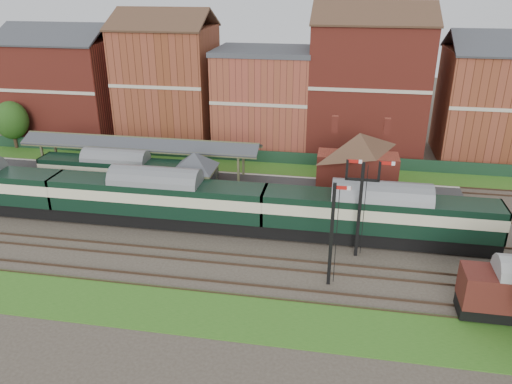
% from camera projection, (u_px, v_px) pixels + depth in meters
% --- Properties ---
extents(ground, '(160.00, 160.00, 0.00)m').
position_uv_depth(ground, '(219.00, 229.00, 44.68)').
color(ground, '#473D33').
rests_on(ground, ground).
extents(grass_back, '(90.00, 4.50, 0.06)m').
position_uv_depth(grass_back, '(252.00, 167.00, 59.13)').
color(grass_back, '#2D6619').
rests_on(grass_back, ground).
extents(grass_front, '(90.00, 5.00, 0.06)m').
position_uv_depth(grass_front, '(177.00, 309.00, 33.82)').
color(grass_front, '#2D6619').
rests_on(grass_front, ground).
extents(fence, '(90.00, 0.12, 1.50)m').
position_uv_depth(fence, '(255.00, 156.00, 60.66)').
color(fence, '#193823').
rests_on(fence, ground).
extents(platform, '(55.00, 3.40, 1.00)m').
position_uv_depth(platform, '(196.00, 180.00, 54.10)').
color(platform, '#2D2D2D').
rests_on(platform, ground).
extents(signal_box, '(5.40, 5.40, 6.00)m').
position_uv_depth(signal_box, '(196.00, 181.00, 46.84)').
color(signal_box, '#5C6749').
rests_on(signal_box, ground).
extents(brick_hut, '(3.20, 2.64, 2.94)m').
position_uv_depth(brick_hut, '(280.00, 206.00, 46.34)').
color(brick_hut, brown).
rests_on(brick_hut, ground).
extents(station_building, '(8.10, 8.10, 5.90)m').
position_uv_depth(station_building, '(358.00, 159.00, 50.00)').
color(station_building, '#993427').
rests_on(station_building, platform).
extents(canopy, '(26.00, 3.89, 4.08)m').
position_uv_depth(canopy, '(140.00, 141.00, 53.44)').
color(canopy, brown).
rests_on(canopy, platform).
extents(semaphore_bracket, '(3.60, 0.25, 8.18)m').
position_uv_depth(semaphore_bracket, '(361.00, 203.00, 38.65)').
color(semaphore_bracket, black).
rests_on(semaphore_bracket, ground).
extents(semaphore_siding, '(1.23, 0.25, 8.00)m').
position_uv_depth(semaphore_siding, '(332.00, 234.00, 35.10)').
color(semaphore_siding, black).
rests_on(semaphore_siding, ground).
extents(town_backdrop, '(69.00, 10.00, 16.00)m').
position_uv_depth(town_backdrop, '(263.00, 93.00, 64.54)').
color(town_backdrop, '#993427').
rests_on(town_backdrop, ground).
extents(dmu_train, '(58.24, 3.06, 4.47)m').
position_uv_depth(dmu_train, '(157.00, 198.00, 44.55)').
color(dmu_train, black).
rests_on(dmu_train, ground).
extents(platform_railcar, '(16.35, 2.58, 3.76)m').
position_uv_depth(platform_railcar, '(117.00, 172.00, 51.68)').
color(platform_railcar, black).
rests_on(platform_railcar, ground).
extents(goods_van_a, '(5.85, 2.53, 3.55)m').
position_uv_depth(goods_van_a, '(508.00, 292.00, 32.29)').
color(goods_van_a, black).
rests_on(goods_van_a, ground).
extents(tree_back, '(4.26, 4.26, 6.23)m').
position_uv_depth(tree_back, '(11.00, 120.00, 64.42)').
color(tree_back, '#382619').
rests_on(tree_back, ground).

